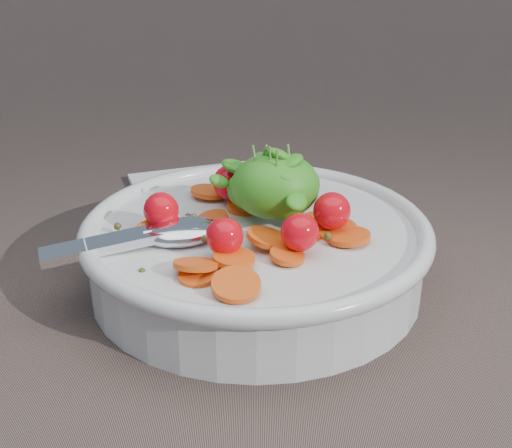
{
  "coord_description": "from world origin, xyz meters",
  "views": [
    {
      "loc": [
        0.02,
        -0.57,
        0.31
      ],
      "look_at": [
        0.03,
        -0.02,
        0.06
      ],
      "focal_mm": 50.0,
      "sensor_mm": 36.0,
      "label": 1
    }
  ],
  "objects": [
    {
      "name": "ground",
      "position": [
        0.0,
        0.0,
        0.0
      ],
      "size": [
        6.0,
        6.0,
        0.0
      ],
      "primitive_type": "plane",
      "color": "#6E584E",
      "rests_on": "ground"
    },
    {
      "name": "napkin",
      "position": [
        -0.02,
        0.19,
        0.0
      ],
      "size": [
        0.22,
        0.21,
        0.01
      ],
      "primitive_type": "cube",
      "rotation": [
        0.0,
        0.0,
        0.32
      ],
      "color": "white",
      "rests_on": "ground"
    },
    {
      "name": "bowl",
      "position": [
        0.03,
        -0.02,
        0.04
      ],
      "size": [
        0.32,
        0.3,
        0.13
      ],
      "color": "silver",
      "rests_on": "ground"
    }
  ]
}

